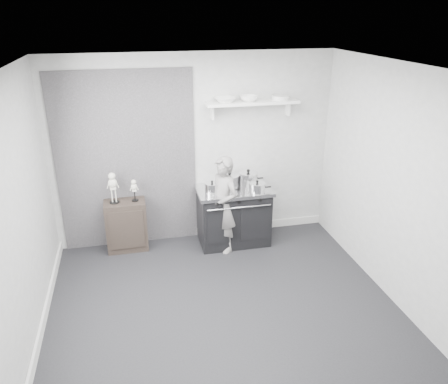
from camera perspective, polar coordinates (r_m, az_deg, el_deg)
The scene contains 16 objects.
ground at distance 5.27m, azimuth -0.22°, elevation -14.65°, with size 4.00×4.00×0.00m, color black.
room_shell at distance 4.59m, azimuth -1.74°, elevation 2.83°, with size 4.02×3.62×2.71m.
wall_shelf at distance 6.13m, azimuth 3.71°, elevation 11.49°, with size 1.30×0.26×0.24m.
stove at distance 6.37m, azimuth 1.24°, elevation -3.07°, with size 1.05×0.66×0.84m.
side_cabinet at distance 6.36m, azimuth -12.61°, elevation -4.28°, with size 0.57×0.33×0.74m, color black.
child at distance 6.05m, azimuth -0.11°, elevation -1.72°, with size 0.51×0.33×1.39m, color slate.
pot_front_left at distance 6.01m, azimuth -1.55°, elevation 0.50°, with size 0.29×0.21×0.19m.
pot_back_left at distance 6.30m, azimuth 0.74°, elevation 1.56°, with size 0.36×0.27×0.20m.
pot_back_right at distance 6.32m, azimuth 3.17°, elevation 1.77°, with size 0.37×0.28×0.24m.
pot_front_right at distance 6.08m, azimuth 4.35°, elevation 0.60°, with size 0.32×0.23×0.18m.
pot_front_center at distance 6.01m, azimuth 0.38°, elevation 0.30°, with size 0.28×0.20×0.16m.
skeleton_full at distance 6.11m, azimuth -14.32°, elevation 0.83°, with size 0.14×0.09×0.51m, color beige, non-canonical shape.
skeleton_torso at distance 6.14m, azimuth -11.65°, elevation 0.41°, with size 0.10×0.07×0.36m, color beige, non-canonical shape.
bowl_large at distance 6.01m, azimuth 0.13°, elevation 11.96°, with size 0.28×0.28×0.07m, color white.
bowl_small at distance 6.09m, azimuth 3.28°, elevation 12.10°, with size 0.24×0.24×0.08m, color white.
plate_stack at distance 6.23m, azimuth 7.39°, elevation 12.12°, with size 0.24×0.24×0.06m, color silver.
Camera 1 is at (-0.91, -4.08, 3.20)m, focal length 35.00 mm.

